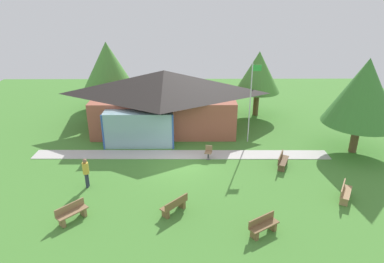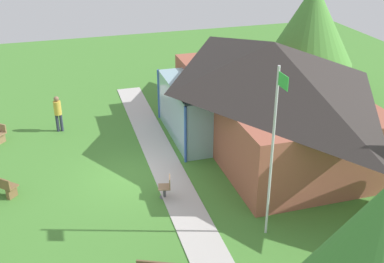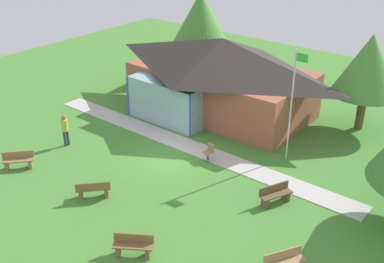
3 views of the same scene
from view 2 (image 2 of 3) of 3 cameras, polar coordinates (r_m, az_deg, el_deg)
ground_plane at (r=19.18m, az=-6.69°, el=-5.27°), size 44.00×44.00×0.00m
pavilion at (r=21.06m, az=8.78°, el=4.69°), size 11.50×7.42×4.56m
footpath at (r=19.39m, az=-2.85°, el=-4.68°), size 19.47×1.50×0.03m
flagpole at (r=14.59m, az=9.54°, el=-1.94°), size 0.64×0.08×5.69m
patio_chair_lawn_spare at (r=17.60m, az=-3.07°, el=-6.61°), size 0.53×0.53×0.86m
visitor_strolling_lawn at (r=23.11m, az=-15.56°, el=2.35°), size 0.34×0.34×1.74m
tree_behind_pavilion_left at (r=27.31m, az=13.95°, el=12.29°), size 4.78×4.78×5.99m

